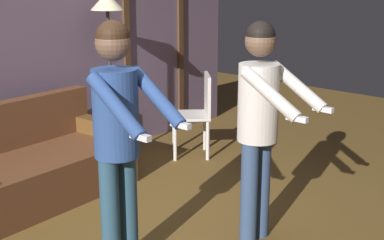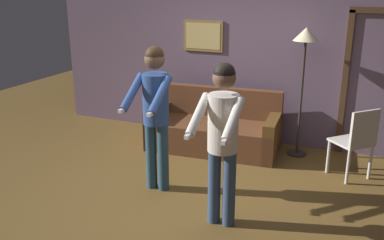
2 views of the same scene
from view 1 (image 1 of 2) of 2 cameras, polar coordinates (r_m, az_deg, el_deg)
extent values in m
cube|color=#675268|center=(5.45, -19.62, 7.10)|extent=(6.40, 0.06, 2.60)
cube|color=#4C331E|center=(6.31, -6.91, 6.32)|extent=(0.08, 0.04, 2.04)
cube|color=#4C331E|center=(6.92, -1.24, 7.23)|extent=(0.08, 0.04, 2.04)
cube|color=brown|center=(5.05, -16.89, -6.11)|extent=(1.96, 0.98, 0.42)
cube|color=brown|center=(5.20, -19.52, -0.66)|extent=(1.91, 0.28, 0.45)
cube|color=brown|center=(5.53, -9.60, -2.89)|extent=(0.22, 0.86, 0.58)
cylinder|color=#332D28|center=(5.97, -8.35, -4.25)|extent=(0.28, 0.28, 0.02)
cylinder|color=#332D28|center=(5.75, -8.67, 3.47)|extent=(0.04, 0.04, 1.62)
cone|color=#F9EAB7|center=(5.63, -9.04, 12.44)|extent=(0.35, 0.35, 0.18)
cylinder|color=#2C4F67|center=(3.72, -8.70, -10.13)|extent=(0.13, 0.13, 0.83)
cylinder|color=#2C4F67|center=(3.81, -6.81, -9.41)|extent=(0.13, 0.13, 0.83)
cylinder|color=#2D4C8C|center=(3.52, -8.16, 0.70)|extent=(0.30, 0.30, 0.59)
sphere|color=brown|center=(3.43, -8.45, 8.09)|extent=(0.23, 0.23, 0.23)
sphere|color=#382314|center=(3.43, -8.48, 8.75)|extent=(0.22, 0.22, 0.22)
cylinder|color=#2D4C8C|center=(3.23, -8.14, 1.48)|extent=(0.09, 0.48, 0.37)
cube|color=white|center=(3.11, -5.53, -1.78)|extent=(0.04, 0.15, 0.04)
cylinder|color=#2D4C8C|center=(3.45, -3.80, 2.50)|extent=(0.09, 0.48, 0.37)
cube|color=white|center=(3.34, -1.22, -0.51)|extent=(0.04, 0.15, 0.04)
cylinder|color=#344A6E|center=(4.08, 6.10, -7.81)|extent=(0.13, 0.13, 0.81)
cylinder|color=#344A6E|center=(4.20, 7.41, -7.16)|extent=(0.13, 0.13, 0.81)
cylinder|color=silver|center=(3.92, 7.09, 1.84)|extent=(0.30, 0.30, 0.57)
sphere|color=brown|center=(3.84, 7.31, 8.34)|extent=(0.22, 0.22, 0.22)
sphere|color=black|center=(3.84, 7.33, 8.91)|extent=(0.21, 0.21, 0.21)
cylinder|color=silver|center=(3.64, 8.36, 2.76)|extent=(0.09, 0.48, 0.34)
cube|color=white|center=(3.56, 11.15, 0.16)|extent=(0.04, 0.15, 0.04)
cylinder|color=silver|center=(3.92, 11.17, 3.54)|extent=(0.09, 0.48, 0.34)
cube|color=white|center=(3.84, 13.81, 1.15)|extent=(0.04, 0.15, 0.04)
cylinder|color=silver|center=(6.21, -1.93, -1.25)|extent=(0.04, 0.04, 0.45)
cylinder|color=silver|center=(5.87, -1.82, -2.26)|extent=(0.04, 0.04, 0.45)
cylinder|color=silver|center=(6.23, 1.39, -1.19)|extent=(0.04, 0.04, 0.45)
cylinder|color=silver|center=(5.89, 1.69, -2.19)|extent=(0.04, 0.04, 0.45)
cube|color=silver|center=(5.98, -0.17, 0.49)|extent=(0.59, 0.59, 0.03)
cube|color=silver|center=(5.94, 1.66, 2.76)|extent=(0.32, 0.33, 0.45)
camera|label=2|loc=(4.64, 63.73, 11.82)|focal=40.00mm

